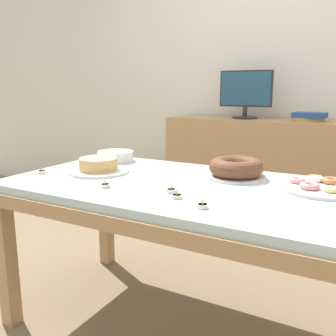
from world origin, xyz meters
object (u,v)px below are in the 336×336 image
object	(u,v)px
plate_stack	(115,156)
tealight_left_edge	(42,171)
computer_monitor	(245,95)
cake_golden_bundt	(236,169)
tealight_near_front	(105,185)
tealight_centre	(177,196)
tealight_near_cakes	(203,206)
book_stack	(310,117)
cake_chocolate_round	(99,166)
tealight_right_edge	(171,190)
pastry_platter	(321,186)

from	to	relation	value
plate_stack	tealight_left_edge	size ratio (longest dim) A/B	5.25
computer_monitor	tealight_left_edge	xyz separation A→B (m)	(-0.52, -1.65, -0.36)
cake_golden_bundt	tealight_near_front	distance (m)	0.62
tealight_centre	tealight_left_edge	size ratio (longest dim) A/B	1.00
tealight_near_cakes	tealight_left_edge	distance (m)	0.94
book_stack	cake_chocolate_round	bearing A→B (deg)	-117.48
tealight_right_edge	tealight_left_edge	size ratio (longest dim) A/B	1.00
tealight_near_front	pastry_platter	bearing A→B (deg)	27.25
tealight_near_front	tealight_near_cakes	bearing A→B (deg)	-7.13
computer_monitor	tealight_near_front	xyz separation A→B (m)	(-0.06, -1.72, -0.36)
computer_monitor	tealight_left_edge	size ratio (longest dim) A/B	10.60
book_stack	tealight_near_cakes	xyz separation A→B (m)	(-0.08, -1.78, -0.20)
cake_chocolate_round	tealight_left_edge	size ratio (longest dim) A/B	7.62
computer_monitor	cake_golden_bundt	world-z (taller)	computer_monitor
book_stack	tealight_right_edge	world-z (taller)	book_stack
tealight_centre	cake_chocolate_round	bearing A→B (deg)	158.71
cake_chocolate_round	pastry_platter	world-z (taller)	cake_chocolate_round
cake_chocolate_round	tealight_near_front	size ratio (longest dim) A/B	7.62
plate_stack	tealight_near_front	bearing A→B (deg)	-57.46
book_stack	tealight_near_cakes	distance (m)	1.79
cake_chocolate_round	cake_golden_bundt	bearing A→B (deg)	18.70
pastry_platter	tealight_centre	xyz separation A→B (m)	(-0.47, -0.42, -0.00)
tealight_right_edge	cake_chocolate_round	bearing A→B (deg)	162.72
tealight_right_edge	tealight_centre	bearing A→B (deg)	-47.16
computer_monitor	plate_stack	bearing A→B (deg)	-107.52
pastry_platter	tealight_left_edge	bearing A→B (deg)	-164.26
cake_chocolate_round	tealight_centre	distance (m)	0.60
computer_monitor	plate_stack	size ratio (longest dim) A/B	2.02
cake_golden_bundt	tealight_centre	xyz separation A→B (m)	(-0.09, -0.44, -0.04)
pastry_platter	tealight_centre	distance (m)	0.63
plate_stack	tealight_right_edge	bearing A→B (deg)	-35.67
computer_monitor	book_stack	xyz separation A→B (m)	(0.50, 0.00, -0.16)
computer_monitor	pastry_platter	size ratio (longest dim) A/B	1.17
book_stack	tealight_near_front	size ratio (longest dim) A/B	5.91
tealight_near_front	tealight_left_edge	distance (m)	0.46
tealight_near_front	tealight_near_cakes	world-z (taller)	same
cake_chocolate_round	tealight_near_front	world-z (taller)	cake_chocolate_round
cake_golden_bundt	tealight_near_cakes	distance (m)	0.51
book_stack	tealight_left_edge	distance (m)	1.95
cake_golden_bundt	pastry_platter	bearing A→B (deg)	-3.48
book_stack	cake_golden_bundt	world-z (taller)	book_stack
tealight_centre	book_stack	bearing A→B (deg)	82.83
computer_monitor	tealight_near_cakes	xyz separation A→B (m)	(0.42, -1.78, -0.36)
book_stack	tealight_near_cakes	world-z (taller)	book_stack
book_stack	tealight_right_edge	distance (m)	1.69
book_stack	tealight_centre	distance (m)	1.74
book_stack	tealight_near_front	bearing A→B (deg)	-108.06
pastry_platter	tealight_right_edge	xyz separation A→B (m)	(-0.53, -0.35, -0.00)
book_stack	tealight_left_edge	size ratio (longest dim) A/B	5.91
plate_stack	tealight_near_front	world-z (taller)	plate_stack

